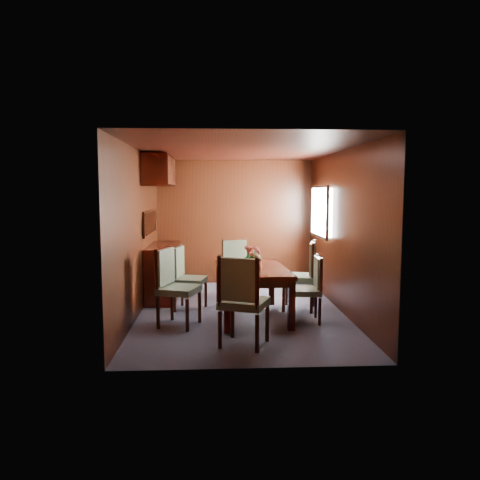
{
  "coord_description": "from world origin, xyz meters",
  "views": [
    {
      "loc": [
        -0.39,
        -6.85,
        1.8
      ],
      "look_at": [
        0.0,
        0.31,
        1.05
      ],
      "focal_mm": 35.0,
      "sensor_mm": 36.0,
      "label": 1
    }
  ],
  "objects": [
    {
      "name": "room_shell",
      "position": [
        -0.1,
        0.33,
        1.63
      ],
      "size": [
        3.06,
        4.52,
        2.41
      ],
      "color": "black",
      "rests_on": "ground"
    },
    {
      "name": "ground",
      "position": [
        0.0,
        0.0,
        0.0
      ],
      "size": [
        4.5,
        4.5,
        0.0
      ],
      "primitive_type": "plane",
      "color": "#3F4357",
      "rests_on": "ground"
    },
    {
      "name": "sideboard",
      "position": [
        -1.25,
        1.0,
        0.45
      ],
      "size": [
        0.48,
        1.4,
        0.9
      ],
      "primitive_type": "cube",
      "color": "black",
      "rests_on": "ground"
    },
    {
      "name": "chair_foot",
      "position": [
        -0.02,
        1.04,
        0.54
      ],
      "size": [
        0.56,
        0.54,
        0.98
      ],
      "rotation": [
        0.0,
        0.0,
        3.38
      ],
      "color": "black",
      "rests_on": "ground"
    },
    {
      "name": "chair_left_far",
      "position": [
        -0.84,
        0.2,
        0.54
      ],
      "size": [
        0.53,
        0.55,
        0.97
      ],
      "rotation": [
        0.0,
        0.0,
        -1.78
      ],
      "color": "black",
      "rests_on": "ground"
    },
    {
      "name": "chair_head",
      "position": [
        -0.08,
        -1.59,
        0.6
      ],
      "size": [
        0.66,
        0.64,
        1.08
      ],
      "rotation": [
        0.0,
        0.0,
        -0.38
      ],
      "color": "black",
      "rests_on": "ground"
    },
    {
      "name": "chair_right_near",
      "position": [
        0.92,
        -0.57,
        0.51
      ],
      "size": [
        0.45,
        0.46,
        0.92
      ],
      "rotation": [
        0.0,
        0.0,
        1.5
      ],
      "color": "black",
      "rests_on": "ground"
    },
    {
      "name": "chair_left_near",
      "position": [
        -0.95,
        -0.65,
        0.58
      ],
      "size": [
        0.62,
        0.63,
        1.05
      ],
      "rotation": [
        0.0,
        0.0,
        -1.91
      ],
      "color": "black",
      "rests_on": "ground"
    },
    {
      "name": "dining_table",
      "position": [
        0.14,
        -0.3,
        0.62
      ],
      "size": [
        1.06,
        1.59,
        0.72
      ],
      "rotation": [
        0.0,
        0.0,
        0.06
      ],
      "color": "black",
      "rests_on": "ground"
    },
    {
      "name": "flower_centerpiece",
      "position": [
        0.17,
        -0.07,
        0.85
      ],
      "size": [
        0.28,
        0.28,
        0.28
      ],
      "color": "#B26736",
      "rests_on": "dining_table"
    },
    {
      "name": "chair_right_far",
      "position": [
        0.97,
        0.09,
        0.58
      ],
      "size": [
        0.59,
        0.61,
        1.05
      ],
      "rotation": [
        0.0,
        0.0,
        1.31
      ],
      "color": "black",
      "rests_on": "ground"
    }
  ]
}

